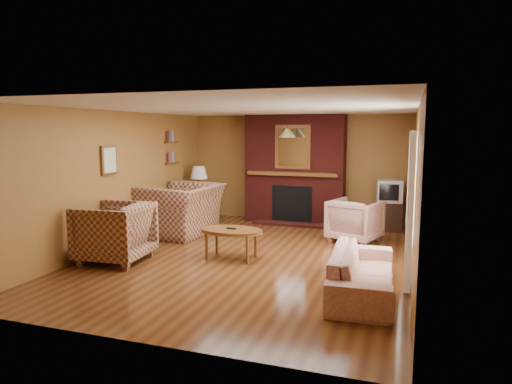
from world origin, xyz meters
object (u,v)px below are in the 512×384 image
(crt_tv, at_px, (389,191))
(coffee_table, at_px, (231,232))
(side_table, at_px, (199,208))
(floral_armchair, at_px, (355,221))
(table_lamp, at_px, (199,179))
(plaid_loveseat, at_px, (181,210))
(tv_stand, at_px, (389,216))
(plaid_armchair, at_px, (114,232))
(fireplace, at_px, (295,170))
(floral_sofa, at_px, (362,272))

(crt_tv, bearing_deg, coffee_table, -127.34)
(coffee_table, height_order, side_table, side_table)
(floral_armchair, height_order, table_lamp, table_lamp)
(plaid_loveseat, xyz_separation_m, tv_stand, (3.90, 1.70, -0.20))
(plaid_armchair, bearing_deg, fireplace, 149.33)
(plaid_loveseat, distance_m, floral_armchair, 3.39)
(fireplace, xyz_separation_m, crt_tv, (2.05, -0.19, -0.36))
(fireplace, relative_size, tv_stand, 4.03)
(floral_sofa, bearing_deg, plaid_loveseat, 56.12)
(plaid_loveseat, xyz_separation_m, floral_sofa, (3.75, -2.26, -0.21))
(plaid_armchair, relative_size, table_lamp, 1.56)
(floral_armchair, distance_m, side_table, 3.70)
(plaid_armchair, bearing_deg, table_lamp, 178.28)
(fireplace, relative_size, floral_sofa, 1.25)
(floral_sofa, xyz_separation_m, side_table, (-4.00, 3.61, 0.02))
(tv_stand, bearing_deg, floral_sofa, -93.50)
(plaid_armchair, height_order, floral_armchair, plaid_armchair)
(floral_sofa, height_order, coffee_table, floral_sofa)
(fireplace, distance_m, floral_sofa, 4.65)
(coffee_table, bearing_deg, side_table, 124.60)
(fireplace, bearing_deg, crt_tv, -5.30)
(plaid_loveseat, relative_size, floral_armchair, 1.76)
(tv_stand, bearing_deg, plaid_armchair, -138.25)
(fireplace, relative_size, crt_tv, 4.42)
(floral_sofa, relative_size, table_lamp, 2.92)
(fireplace, height_order, coffee_table, fireplace)
(fireplace, relative_size, table_lamp, 3.64)
(plaid_armchair, xyz_separation_m, tv_stand, (4.00, 3.74, -0.17))
(floral_sofa, xyz_separation_m, table_lamp, (-4.00, 3.61, 0.68))
(plaid_armchair, distance_m, floral_armchair, 4.28)
(plaid_armchair, relative_size, floral_armchair, 1.19)
(side_table, height_order, table_lamp, table_lamp)
(fireplace, bearing_deg, coffee_table, -94.53)
(crt_tv, bearing_deg, plaid_armchair, -136.96)
(fireplace, xyz_separation_m, floral_sofa, (1.90, -4.14, -0.90))
(fireplace, relative_size, side_table, 4.05)
(plaid_loveseat, bearing_deg, coffee_table, 52.91)
(plaid_loveseat, distance_m, floral_sofa, 4.38)
(plaid_loveseat, height_order, floral_sofa, plaid_loveseat)
(plaid_loveseat, relative_size, plaid_armchair, 1.48)
(floral_sofa, height_order, tv_stand, tv_stand)
(floral_sofa, relative_size, crt_tv, 3.54)
(fireplace, xyz_separation_m, side_table, (-2.10, -0.53, -0.89))
(crt_tv, bearing_deg, table_lamp, -175.26)
(table_lamp, bearing_deg, tv_stand, 4.82)
(fireplace, relative_size, coffee_table, 2.32)
(side_table, bearing_deg, crt_tv, 4.74)
(plaid_armchair, height_order, table_lamp, table_lamp)
(table_lamp, bearing_deg, floral_armchair, -13.41)
(plaid_armchair, distance_m, side_table, 3.40)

